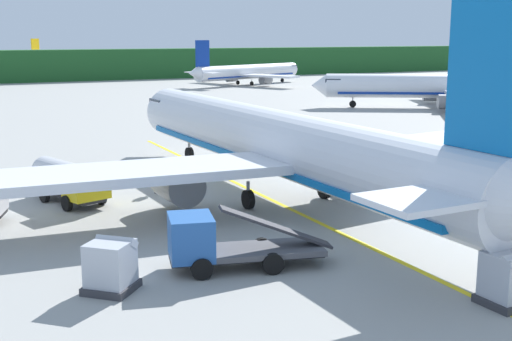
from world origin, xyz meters
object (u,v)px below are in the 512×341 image
Objects in this scene: airliner_far_taxiway at (247,72)px; service_truck_pushback at (220,243)px; crew_marshaller at (156,177)px; airliner_mid_apron at (443,87)px; airliner_distant at (8,63)px; service_truck_baggage at (69,180)px; cargo_container_near at (111,266)px; airliner_foreground at (280,145)px; cargo_container_mid at (507,279)px.

airliner_far_taxiway is 4.10× the size of service_truck_pushback.
service_truck_pushback is 4.00× the size of crew_marshaller.
crew_marshaller is at bearing -148.14° from airliner_mid_apron.
airliner_distant is 159.92m from service_truck_pushback.
service_truck_baggage is (-49.27, -80.60, -1.09)m from airliner_far_taxiway.
cargo_container_near is (-12.80, -160.15, -1.46)m from airliner_distant.
airliner_distant is at bearing 85.44° from service_truck_baggage.
airliner_foreground is 6.57× the size of service_truck_baggage.
crew_marshaller is at bearing -92.48° from airliner_distant.
airliner_foreground is 8.19m from crew_marshaller.
airliner_far_taxiway is 91.87m from crew_marshaller.
service_truck_pushback reaches higher than cargo_container_mid.
service_truck_baggage is at bearing 179.62° from crew_marshaller.
service_truck_baggage is at bearing 85.33° from cargo_container_near.
crew_marshaller is (-6.24, 22.63, 0.06)m from cargo_container_mid.
service_truck_baggage is 3.54× the size of crew_marshaller.
airliner_foreground reaches higher than airliner_mid_apron.
airliner_foreground is 12.61m from service_truck_baggage.
service_truck_baggage reaches higher than cargo_container_mid.
airliner_mid_apron is 68.86m from service_truck_pushback.
airliner_distant is 145.39m from crew_marshaller.
airliner_far_taxiway is (-5.93, 49.62, -0.38)m from airliner_mid_apron.
airliner_distant is at bearing 89.95° from airliner_foreground.
cargo_container_near is at bearing -141.58° from airliner_foreground.
airliner_distant is 11.05× the size of cargo_container_mid.
cargo_container_near is (-50.49, -95.54, -1.49)m from airliner_far_taxiway.
cargo_container_mid is (-0.06, -167.88, -1.45)m from airliner_distant.
service_truck_pushback is at bearing -138.64° from airliner_mid_apron.
airliner_far_taxiway is at bearing 64.32° from service_truck_pushback.
airliner_distant is at bearing 87.52° from crew_marshaller.
airliner_mid_apron is 63.32m from service_truck_baggage.
cargo_container_near is (-4.76, -0.44, -0.16)m from service_truck_pushback.
service_truck_baggage is (-55.20, -30.99, -1.47)m from airliner_mid_apron.
cargo_container_near is 1.40× the size of crew_marshaller.
airliner_distant reaches higher than service_truck_baggage.
airliner_far_taxiway is at bearing 69.92° from cargo_container_mid.
crew_marshaller is (5.28, -0.03, -0.33)m from service_truck_baggage.
airliner_distant is 13.03× the size of crew_marshaller.
service_truck_pushback is 3.39× the size of cargo_container_mid.
service_truck_pushback is 14.57m from crew_marshaller.
cargo_container_near is at bearing -94.67° from service_truck_baggage.
airliner_mid_apron is at bearing 39.14° from cargo_container_near.
airliner_foreground is at bearing 90.20° from cargo_container_mid.
airliner_mid_apron reaches higher than crew_marshaller.
cargo_container_mid is (12.74, -7.73, 0.00)m from cargo_container_near.
crew_marshaller is (1.75, 14.47, -0.10)m from service_truck_pushback.
airliner_distant reaches higher than crew_marshaller.
airliner_foreground is 1.42× the size of airliner_far_taxiway.
airliner_mid_apron is 17.78× the size of crew_marshaller.
airliner_foreground reaches higher than service_truck_pushback.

